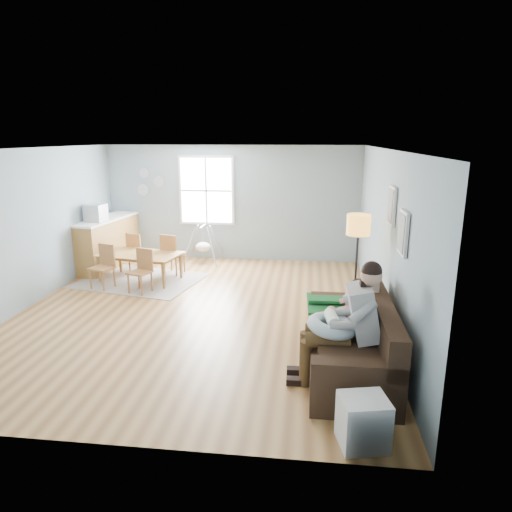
# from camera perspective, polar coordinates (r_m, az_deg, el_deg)

# --- Properties ---
(room) EXTENTS (8.40, 9.40, 3.90)m
(room) POSITION_cam_1_polar(r_m,az_deg,el_deg) (7.35, -7.81, 10.96)
(room) COLOR brown
(window) EXTENTS (1.32, 0.08, 1.62)m
(window) POSITION_cam_1_polar(r_m,az_deg,el_deg) (10.91, -6.21, 8.13)
(window) COLOR silver
(window) RESTS_ON room
(pictures) EXTENTS (0.05, 1.34, 0.74)m
(pictures) POSITION_cam_1_polar(r_m,az_deg,el_deg) (6.24, 17.20, 4.52)
(pictures) COLOR silver
(pictures) RESTS_ON room
(wall_plates) EXTENTS (0.67, 0.02, 0.66)m
(wall_plates) POSITION_cam_1_polar(r_m,az_deg,el_deg) (11.30, -13.27, 8.97)
(wall_plates) COLOR #98ABB6
(wall_plates) RESTS_ON room
(sofa) EXTENTS (0.98, 2.29, 0.93)m
(sofa) POSITION_cam_1_polar(r_m,az_deg,el_deg) (6.01, 12.23, -10.84)
(sofa) COLOR black
(sofa) RESTS_ON room
(green_throw) EXTENTS (1.07, 0.87, 0.04)m
(green_throw) POSITION_cam_1_polar(r_m,az_deg,el_deg) (6.60, 10.99, -5.95)
(green_throw) COLOR #166027
(green_throw) RESTS_ON sofa
(beige_pillow) EXTENTS (0.17, 0.56, 0.55)m
(beige_pillow) POSITION_cam_1_polar(r_m,az_deg,el_deg) (6.39, 14.14, -4.36)
(beige_pillow) COLOR #B8A58C
(beige_pillow) RESTS_ON sofa
(father) EXTENTS (1.08, 0.50, 1.52)m
(father) POSITION_cam_1_polar(r_m,az_deg,el_deg) (5.50, 11.33, -7.76)
(father) COLOR gray
(father) RESTS_ON sofa
(nursing_pillow) EXTENTS (0.62, 0.61, 0.24)m
(nursing_pillow) POSITION_cam_1_polar(r_m,az_deg,el_deg) (5.52, 9.44, -8.61)
(nursing_pillow) COLOR #ABC4D6
(nursing_pillow) RESTS_ON father
(infant) EXTENTS (0.19, 0.42, 0.15)m
(infant) POSITION_cam_1_polar(r_m,az_deg,el_deg) (5.52, 9.46, -7.51)
(infant) COLOR white
(infant) RESTS_ON nursing_pillow
(toddler) EXTENTS (0.59, 0.32, 0.90)m
(toddler) POSITION_cam_1_polar(r_m,az_deg,el_deg) (6.02, 11.46, -6.07)
(toddler) COLOR silver
(toddler) RESTS_ON sofa
(floor_lamp) EXTENTS (0.35, 0.35, 1.76)m
(floor_lamp) POSITION_cam_1_polar(r_m,az_deg,el_deg) (7.03, 12.63, 2.65)
(floor_lamp) COLOR black
(floor_lamp) RESTS_ON room
(storage_cube) EXTENTS (0.52, 0.48, 0.49)m
(storage_cube) POSITION_cam_1_polar(r_m,az_deg,el_deg) (4.74, 13.14, -19.52)
(storage_cube) COLOR white
(storage_cube) RESTS_ON room
(rug) EXTENTS (2.67, 2.23, 0.01)m
(rug) POSITION_cam_1_polar(r_m,az_deg,el_deg) (9.73, -14.22, -2.95)
(rug) COLOR #A39C95
(rug) RESTS_ON room
(dining_table) EXTENTS (1.76, 1.19, 0.57)m
(dining_table) POSITION_cam_1_polar(r_m,az_deg,el_deg) (9.65, -14.32, -1.37)
(dining_table) COLOR brown
(dining_table) RESTS_ON rug
(chair_sw) EXTENTS (0.48, 0.48, 0.85)m
(chair_sw) POSITION_cam_1_polar(r_m,az_deg,el_deg) (9.38, -18.46, -0.93)
(chair_sw) COLOR #A56439
(chair_sw) RESTS_ON rug
(chair_se) EXTENTS (0.47, 0.47, 0.83)m
(chair_se) POSITION_cam_1_polar(r_m,az_deg,el_deg) (8.91, -14.08, -1.51)
(chair_se) COLOR #A56439
(chair_se) RESTS_ON rug
(chair_nw) EXTENTS (0.49, 0.49, 0.87)m
(chair_nw) POSITION_cam_1_polar(r_m,az_deg,el_deg) (10.31, -14.68, 0.77)
(chair_nw) COLOR #A56439
(chair_nw) RESTS_ON rug
(chair_ne) EXTENTS (0.50, 0.50, 0.89)m
(chair_ne) POSITION_cam_1_polar(r_m,az_deg,el_deg) (9.87, -10.55, 0.51)
(chair_ne) COLOR #A56439
(chair_ne) RESTS_ON rug
(counter) EXTENTS (0.82, 2.06, 1.12)m
(counter) POSITION_cam_1_polar(r_m,az_deg,el_deg) (10.85, -18.11, 1.64)
(counter) COLOR brown
(counter) RESTS_ON room
(monitor) EXTENTS (0.43, 0.41, 0.37)m
(monitor) POSITION_cam_1_polar(r_m,az_deg,el_deg) (10.39, -19.44, 5.12)
(monitor) COLOR #ADADB2
(monitor) RESTS_ON counter
(baby_swing) EXTENTS (0.87, 0.88, 0.87)m
(baby_swing) POSITION_cam_1_polar(r_m,az_deg,el_deg) (10.79, -6.64, 1.24)
(baby_swing) COLOR #ADADB2
(baby_swing) RESTS_ON room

